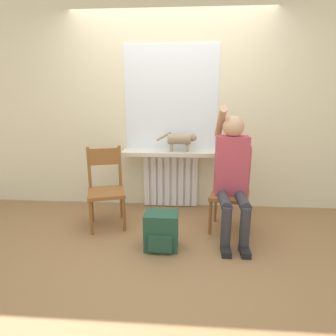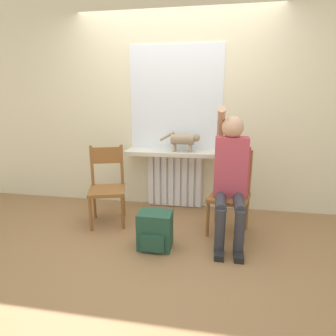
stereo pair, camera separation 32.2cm
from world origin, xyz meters
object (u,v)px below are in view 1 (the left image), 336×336
chair_left (106,188)px  cat (181,139)px  person (232,171)px  backpack (161,231)px  chair_right (230,190)px

chair_left → cat: cat is taller
chair_left → person: bearing=-22.2°
cat → backpack: (-0.16, -1.01, -0.76)m
chair_left → cat: 1.10m
chair_right → backpack: bearing=-131.5°
chair_left → cat: (0.84, 0.51, 0.49)m
chair_left → cat: bearing=13.7°
person → cat: bearing=132.2°
chair_left → cat: size_ratio=1.79×
chair_left → chair_right: bearing=-17.5°
person → backpack: size_ratio=3.71×
backpack → person: bearing=27.9°
person → backpack: 0.97m
chair_left → chair_right: same height
chair_left → backpack: bearing=-53.4°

